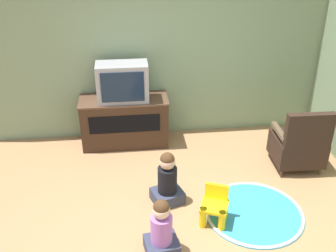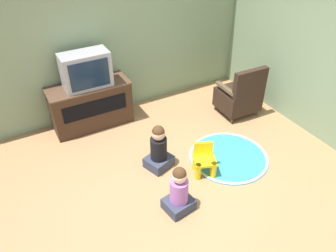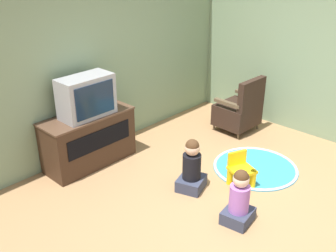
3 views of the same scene
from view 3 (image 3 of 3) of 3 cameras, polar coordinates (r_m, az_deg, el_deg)
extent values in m
plane|color=#9E754C|center=(4.87, 8.51, -10.70)|extent=(30.00, 30.00, 0.00)
cube|color=gray|center=(5.58, -11.67, 10.12)|extent=(5.53, 0.12, 2.86)
cube|color=#382316|center=(5.52, -11.42, -1.90)|extent=(1.26, 0.51, 0.73)
cube|color=#503626|center=(5.37, -11.73, 1.46)|extent=(1.28, 0.52, 0.02)
cube|color=black|center=(5.29, -9.84, -1.93)|extent=(1.01, 0.01, 0.26)
cube|color=#939399|center=(5.24, -11.77, 4.22)|extent=(0.72, 0.36, 0.55)
cube|color=#142338|center=(5.10, -10.53, 3.73)|extent=(0.59, 0.02, 0.43)
cylinder|color=brown|center=(6.96, 9.52, 1.20)|extent=(0.04, 0.04, 0.10)
cylinder|color=brown|center=(6.56, 6.71, -0.15)|extent=(0.04, 0.04, 0.10)
cylinder|color=brown|center=(6.72, 12.84, 0.01)|extent=(0.04, 0.04, 0.10)
cylinder|color=brown|center=(6.30, 10.15, -1.47)|extent=(0.04, 0.04, 0.10)
cube|color=black|center=(6.54, 9.96, 1.71)|extent=(0.66, 0.59, 0.35)
cube|color=black|center=(6.26, 12.05, 4.52)|extent=(0.61, 0.12, 0.47)
cube|color=brown|center=(6.66, 11.57, 4.55)|extent=(0.08, 0.49, 0.05)
cube|color=brown|center=(6.22, 8.61, 3.29)|extent=(0.08, 0.49, 0.05)
cylinder|color=yellow|center=(4.99, 10.22, -8.14)|extent=(0.08, 0.08, 0.25)
cylinder|color=yellow|center=(5.10, 12.20, -7.55)|extent=(0.08, 0.08, 0.25)
cylinder|color=yellow|center=(5.12, 8.99, -7.08)|extent=(0.08, 0.08, 0.25)
cylinder|color=yellow|center=(5.23, 10.94, -6.53)|extent=(0.08, 0.08, 0.25)
cube|color=yellow|center=(5.05, 10.68, -6.30)|extent=(0.38, 0.37, 0.04)
cube|color=yellow|center=(5.08, 9.99, -4.57)|extent=(0.26, 0.13, 0.19)
cylinder|color=teal|center=(5.58, 12.55, -5.91)|extent=(1.16, 1.16, 0.01)
torus|color=silver|center=(5.58, 12.55, -5.87)|extent=(1.15, 1.15, 0.04)
cube|color=#33384C|center=(4.53, 10.08, -12.70)|extent=(0.38, 0.34, 0.15)
cylinder|color=#A566BF|center=(4.40, 10.31, -10.31)|extent=(0.22, 0.22, 0.32)
sphere|color=beige|center=(4.26, 10.56, -7.65)|extent=(0.18, 0.18, 0.18)
sphere|color=#472D19|center=(4.25, 10.59, -7.29)|extent=(0.16, 0.16, 0.16)
cube|color=#33384C|center=(5.01, 3.39, -8.25)|extent=(0.43, 0.40, 0.15)
cylinder|color=black|center=(4.88, 3.46, -5.88)|extent=(0.23, 0.23, 0.33)
sphere|color=#D8AD8C|center=(4.75, 3.54, -3.27)|extent=(0.19, 0.19, 0.19)
sphere|color=#472D19|center=(4.74, 3.55, -2.92)|extent=(0.17, 0.17, 0.17)
camera|label=1|loc=(3.06, 68.58, 15.27)|focal=42.00mm
camera|label=2|loc=(1.78, 65.12, 23.82)|focal=35.00mm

